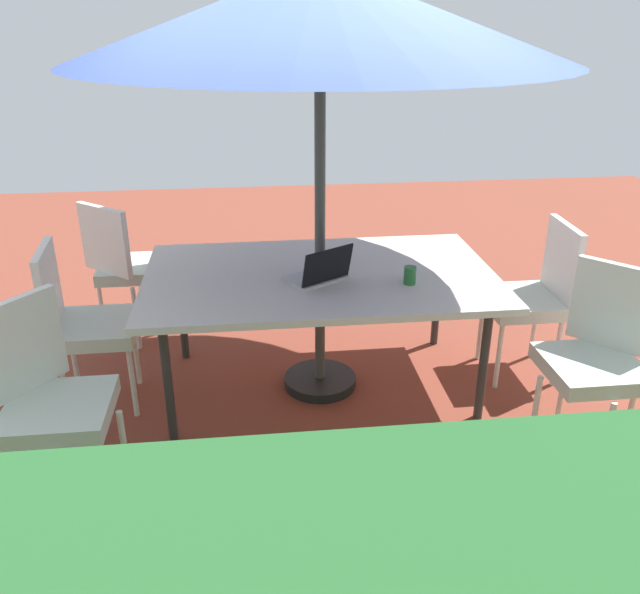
{
  "coord_description": "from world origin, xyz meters",
  "views": [
    {
      "loc": [
        0.4,
        3.44,
        2.13
      ],
      "look_at": [
        0.0,
        0.0,
        0.6
      ],
      "focal_mm": 36.45,
      "sensor_mm": 36.0,
      "label": 1
    }
  ],
  "objects_px": {
    "chair_northwest": "(598,352)",
    "laptop": "(320,273)",
    "chair_southeast": "(126,263)",
    "patio_umbrella": "(320,16)",
    "dining_table": "(320,281)",
    "chair_east": "(83,319)",
    "cup": "(410,275)",
    "chair_northeast": "(47,395)",
    "chair_west": "(534,292)"
  },
  "relations": [
    {
      "from": "chair_northeast",
      "to": "chair_northwest",
      "type": "relative_size",
      "value": 1.0
    },
    {
      "from": "chair_northwest",
      "to": "chair_northeast",
      "type": "bearing_deg",
      "value": -130.26
    },
    {
      "from": "patio_umbrella",
      "to": "cup",
      "type": "relative_size",
      "value": 25.76
    },
    {
      "from": "patio_umbrella",
      "to": "chair_east",
      "type": "xyz_separation_m",
      "value": [
        1.34,
        0.05,
        -1.55
      ]
    },
    {
      "from": "chair_east",
      "to": "chair_northeast",
      "type": "relative_size",
      "value": 1.0
    },
    {
      "from": "chair_northwest",
      "to": "laptop",
      "type": "xyz_separation_m",
      "value": [
        1.34,
        -0.63,
        0.24
      ]
    },
    {
      "from": "chair_west",
      "to": "laptop",
      "type": "xyz_separation_m",
      "value": [
        1.33,
        0.14,
        0.24
      ]
    },
    {
      "from": "chair_northeast",
      "to": "patio_umbrella",
      "type": "bearing_deg",
      "value": -18.89
    },
    {
      "from": "chair_southeast",
      "to": "chair_northeast",
      "type": "distance_m",
      "value": 1.67
    },
    {
      "from": "dining_table",
      "to": "chair_west",
      "type": "relative_size",
      "value": 2.04
    },
    {
      "from": "dining_table",
      "to": "chair_west",
      "type": "distance_m",
      "value": 1.33
    },
    {
      "from": "dining_table",
      "to": "cup",
      "type": "relative_size",
      "value": 20.25
    },
    {
      "from": "dining_table",
      "to": "chair_east",
      "type": "height_order",
      "value": "chair_east"
    },
    {
      "from": "chair_northeast",
      "to": "chair_northwest",
      "type": "bearing_deg",
      "value": -49.26
    },
    {
      "from": "chair_northwest",
      "to": "cup",
      "type": "height_order",
      "value": "chair_northwest"
    },
    {
      "from": "patio_umbrella",
      "to": "chair_northeast",
      "type": "relative_size",
      "value": 2.6
    },
    {
      "from": "chair_east",
      "to": "chair_northwest",
      "type": "xyz_separation_m",
      "value": [
        -2.66,
        0.7,
        0.0
      ]
    },
    {
      "from": "chair_northwest",
      "to": "laptop",
      "type": "relative_size",
      "value": 2.44
    },
    {
      "from": "chair_west",
      "to": "cup",
      "type": "distance_m",
      "value": 0.91
    },
    {
      "from": "patio_umbrella",
      "to": "dining_table",
      "type": "bearing_deg",
      "value": 0.0
    },
    {
      "from": "patio_umbrella",
      "to": "chair_east",
      "type": "height_order",
      "value": "patio_umbrella"
    },
    {
      "from": "dining_table",
      "to": "cup",
      "type": "bearing_deg",
      "value": 156.19
    },
    {
      "from": "chair_northeast",
      "to": "chair_northwest",
      "type": "height_order",
      "value": "same"
    },
    {
      "from": "chair_northwest",
      "to": "cup",
      "type": "xyz_separation_m",
      "value": [
        0.85,
        -0.54,
        0.24
      ]
    },
    {
      "from": "chair_west",
      "to": "chair_northeast",
      "type": "xyz_separation_m",
      "value": [
        2.64,
        0.86,
        0.0
      ]
    },
    {
      "from": "chair_east",
      "to": "dining_table",
      "type": "bearing_deg",
      "value": -93.07
    },
    {
      "from": "patio_umbrella",
      "to": "chair_east",
      "type": "distance_m",
      "value": 2.05
    },
    {
      "from": "chair_southeast",
      "to": "laptop",
      "type": "xyz_separation_m",
      "value": [
        -1.22,
        0.94,
        0.24
      ]
    },
    {
      "from": "dining_table",
      "to": "patio_umbrella",
      "type": "relative_size",
      "value": 0.79
    },
    {
      "from": "dining_table",
      "to": "chair_northeast",
      "type": "height_order",
      "value": "chair_northeast"
    },
    {
      "from": "chair_west",
      "to": "chair_northwest",
      "type": "distance_m",
      "value": 0.77
    },
    {
      "from": "dining_table",
      "to": "cup",
      "type": "height_order",
      "value": "cup"
    },
    {
      "from": "chair_west",
      "to": "patio_umbrella",
      "type": "bearing_deg",
      "value": -86.87
    },
    {
      "from": "dining_table",
      "to": "cup",
      "type": "distance_m",
      "value": 0.53
    },
    {
      "from": "chair_west",
      "to": "chair_east",
      "type": "distance_m",
      "value": 2.66
    },
    {
      "from": "chair_west",
      "to": "chair_east",
      "type": "relative_size",
      "value": 1.0
    },
    {
      "from": "patio_umbrella",
      "to": "chair_southeast",
      "type": "xyz_separation_m",
      "value": [
        1.24,
        -0.82,
        -1.55
      ]
    },
    {
      "from": "chair_southeast",
      "to": "cup",
      "type": "height_order",
      "value": "chair_southeast"
    },
    {
      "from": "dining_table",
      "to": "chair_east",
      "type": "distance_m",
      "value": 1.35
    },
    {
      "from": "chair_east",
      "to": "cup",
      "type": "bearing_deg",
      "value": -100.24
    },
    {
      "from": "chair_west",
      "to": "chair_southeast",
      "type": "height_order",
      "value": "same"
    },
    {
      "from": "chair_east",
      "to": "chair_southeast",
      "type": "distance_m",
      "value": 0.88
    },
    {
      "from": "chair_southeast",
      "to": "cup",
      "type": "distance_m",
      "value": 2.01
    },
    {
      "from": "patio_umbrella",
      "to": "chair_west",
      "type": "relative_size",
      "value": 2.6
    },
    {
      "from": "dining_table",
      "to": "chair_southeast",
      "type": "height_order",
      "value": "chair_southeast"
    },
    {
      "from": "patio_umbrella",
      "to": "laptop",
      "type": "bearing_deg",
      "value": 83.01
    },
    {
      "from": "chair_west",
      "to": "chair_northwest",
      "type": "xyz_separation_m",
      "value": [
        -0.0,
        0.77,
        0.0
      ]
    },
    {
      "from": "chair_southeast",
      "to": "cup",
      "type": "xyz_separation_m",
      "value": [
        -1.71,
        1.03,
        0.24
      ]
    },
    {
      "from": "chair_southeast",
      "to": "laptop",
      "type": "height_order",
      "value": "chair_southeast"
    },
    {
      "from": "dining_table",
      "to": "chair_east",
      "type": "xyz_separation_m",
      "value": [
        1.34,
        0.05,
        -0.15
      ]
    }
  ]
}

